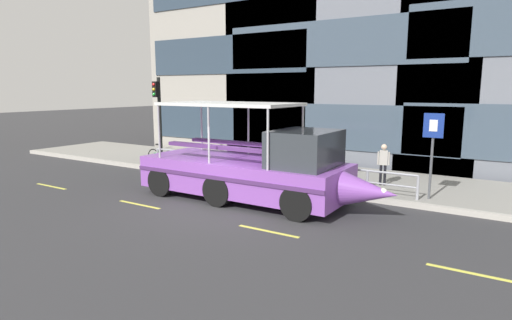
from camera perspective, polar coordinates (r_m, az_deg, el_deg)
ground_plane at (r=13.42m, az=-4.58°, el=-6.32°), size 120.00×120.00×0.00m
sidewalk at (r=18.06m, az=6.12°, el=-1.89°), size 32.00×4.80×0.18m
curb_edge at (r=15.91m, az=2.15°, el=-3.42°), size 32.00×0.18×0.18m
lane_centreline at (r=12.51m, az=-7.93°, el=-7.55°), size 25.80×0.12×0.01m
curb_guardrail at (r=16.35m, az=1.07°, el=-0.80°), size 11.49×0.09×0.81m
traffic_light_pole at (r=20.37m, az=-13.00°, el=6.38°), size 0.24×0.46×4.01m
parking_sign at (r=14.36m, az=22.70°, el=2.32°), size 0.60×0.12×2.74m
leaned_bicycle at (r=20.08m, az=-12.63°, el=0.45°), size 1.74×0.46×0.96m
duck_tour_boat at (r=13.84m, az=-0.04°, el=-1.33°), size 8.74×2.65×3.22m
pedestrian_near_bow at (r=16.04m, az=16.80°, el=-0.07°), size 0.43×0.23×1.51m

